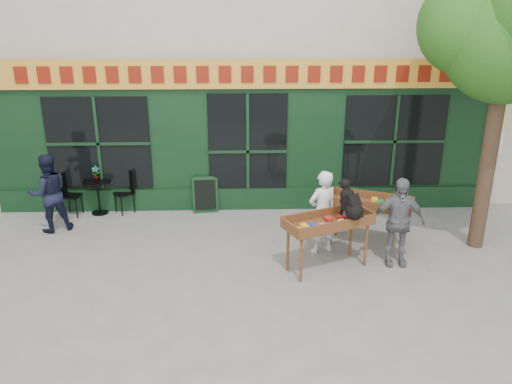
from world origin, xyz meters
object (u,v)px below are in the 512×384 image
dog (351,199)px  man_left (49,193)px  book_cart_center (328,224)px  bistro_table (98,190)px  woman (322,212)px  book_cart_right (370,205)px  man_right (398,222)px

dog → man_left: man_left is taller
book_cart_center → bistro_table: bearing=125.8°
bistro_table → woman: bearing=-23.8°
woman → book_cart_right: (0.92, 0.23, 0.04)m
woman → man_right: man_right is taller
book_cart_right → man_right: 0.81m
dog → bistro_table: 5.70m
man_left → dog: bearing=133.4°
book_cart_center → man_left: bearing=137.5°
book_cart_right → man_left: bearing=-164.6°
woman → book_cart_right: size_ratio=0.96×
woman → bistro_table: (-4.60, 2.02, -0.24)m
dog → man_right: 1.02m
book_cart_right → man_left: size_ratio=1.01×
man_right → book_cart_center: bearing=-170.1°
book_cart_center → dog: size_ratio=2.70×
man_right → bistro_table: 6.35m
book_cart_center → dog: bearing=-32.1°
woman → man_right: 1.32m
man_right → man_left: man_left is taller
book_cart_right → man_left: man_left is taller
man_left → book_cart_center: bearing=132.8°
book_cart_right → man_right: man_right is taller
bistro_table → book_cart_right: bearing=-18.0°
woman → book_cart_right: woman is taller
bistro_table → man_right: bearing=-23.6°
book_cart_right → book_cart_center: bearing=-112.6°
book_cart_center → man_right: 1.23m
book_cart_right → bistro_table: bearing=-174.4°
book_cart_right → bistro_table: book_cart_right is taller
bistro_table → man_left: bearing=-127.9°
dog → woman: bearing=92.6°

